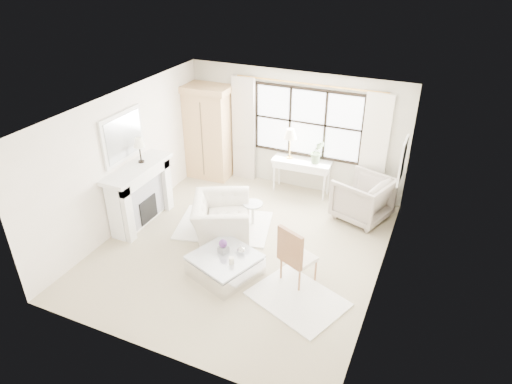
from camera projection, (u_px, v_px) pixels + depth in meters
floor at (242, 247)px, 8.61m from camera, size 5.50×5.50×0.00m
ceiling at (240, 110)px, 7.30m from camera, size 5.50×5.50×0.00m
wall_back at (294, 131)px, 10.15m from camera, size 5.00×0.00×5.00m
wall_front at (148, 278)px, 5.76m from camera, size 5.00×0.00×5.00m
wall_left at (125, 160)px, 8.84m from camera, size 0.00×5.50×5.50m
wall_right at (386, 215)px, 7.07m from camera, size 0.00×5.50×5.50m
window_pane at (307, 123)px, 9.91m from camera, size 2.40×0.02×1.50m
window_frame at (307, 123)px, 9.90m from camera, size 2.50×0.04×1.50m
curtain_rod at (309, 84)px, 9.44m from camera, size 3.30×0.04×0.04m
curtain_left at (244, 130)px, 10.56m from camera, size 0.55×0.10×2.47m
curtain_right at (374, 151)px, 9.49m from camera, size 0.55×0.10×2.47m
fireplace at (139, 194)px, 9.10m from camera, size 0.58×1.66×1.26m
mirror_frame at (123, 137)px, 8.59m from camera, size 0.05×1.15×0.95m
mirror_glass at (124, 137)px, 8.58m from camera, size 0.02×1.00×0.80m
art_frame at (403, 161)px, 8.34m from camera, size 0.04×0.62×0.82m
art_canvas at (401, 160)px, 8.35m from camera, size 0.01×0.52×0.72m
mantel_lamp at (139, 144)px, 8.77m from camera, size 0.22×0.22×0.51m
armoire at (208, 132)px, 10.69m from camera, size 1.15×0.75×2.24m
console_table at (301, 177)px, 10.30m from camera, size 1.32×0.51×0.80m
console_lamp at (290, 135)px, 9.96m from camera, size 0.28×0.28×0.69m
orchid_plant at (317, 152)px, 9.86m from camera, size 0.36×0.33×0.54m
side_table at (253, 211)px, 9.14m from camera, size 0.40×0.40×0.51m
rug_left at (224, 225)px, 9.25m from camera, size 2.09×1.71×0.03m
rug_right at (297, 299)px, 7.36m from camera, size 1.74×1.54×0.03m
club_armchair at (222, 219)px, 8.75m from camera, size 1.47×1.54×0.79m
wingback_chair at (362, 198)px, 9.31m from camera, size 1.28×1.27×0.92m
french_chair at (297, 266)px, 7.63m from camera, size 0.64×0.64×1.08m
coffee_table at (225, 265)px, 7.85m from camera, size 1.28×1.28×0.38m
planter_box at (223, 250)px, 7.82m from camera, size 0.18×0.18×0.11m
planter_flowers at (223, 243)px, 7.76m from camera, size 0.15×0.15×0.15m
pillar_candle at (231, 261)px, 7.55m from camera, size 0.09×0.09×0.12m
coffee_vase at (241, 249)px, 7.79m from camera, size 0.18×0.18×0.16m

